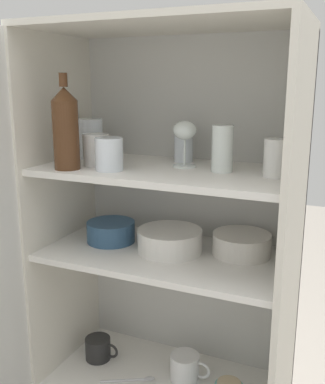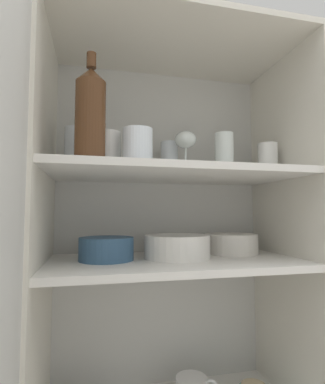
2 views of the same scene
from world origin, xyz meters
TOP-DOWN VIEW (x-y plane):
  - cupboard_back_panel at (0.00, 0.40)m, footprint 0.79×0.02m
  - cupboard_side_left at (-0.39, 0.19)m, footprint 0.02×0.43m
  - cupboard_side_right at (0.39, 0.19)m, footprint 0.02×0.43m
  - cupboard_top_panel at (0.00, 0.19)m, footprint 0.79×0.43m
  - shelf_board_lower at (0.00, 0.19)m, footprint 0.75×0.39m
  - shelf_board_middle at (0.00, 0.19)m, footprint 0.75×0.39m
  - shelf_board_upper at (0.00, 0.19)m, footprint 0.75×0.39m
  - tumbler_glass_0 at (-0.13, 0.09)m, footprint 0.08×0.08m
  - tumbler_glass_1 at (0.33, 0.20)m, footprint 0.07×0.07m
  - tumbler_glass_2 at (0.17, 0.21)m, footprint 0.06×0.06m
  - tumbler_glass_3 at (-0.30, 0.25)m, footprint 0.08×0.08m
  - tumbler_glass_4 at (0.01, 0.32)m, footprint 0.06×0.06m
  - tumbler_glass_5 at (-0.21, 0.15)m, footprint 0.08×0.08m
  - wine_glass_0 at (0.05, 0.23)m, footprint 0.07×0.07m
  - wine_bottle at (-0.26, 0.06)m, footprint 0.08×0.08m
  - plate_stack_white at (0.01, 0.21)m, footprint 0.20×0.20m
  - mixing_bowl_large at (0.23, 0.27)m, footprint 0.18×0.18m
  - serving_bowl_small at (-0.21, 0.22)m, footprint 0.16×0.16m
  - coffee_mug_primary at (-0.27, 0.21)m, footprint 0.13×0.09m
  - coffee_mug_extra_1 at (0.06, 0.23)m, footprint 0.14×0.10m
  - serving_spoon at (-0.10, 0.15)m, footprint 0.17×0.10m

SIDE VIEW (x-z plane):
  - shelf_board_lower at x=0.00m, z-range 0.32..0.34m
  - serving_spoon at x=-0.10m, z-range 0.34..0.35m
  - coffee_mug_primary at x=-0.27m, z-range 0.34..0.42m
  - coffee_mug_extra_1 at x=0.06m, z-range 0.34..0.43m
  - cupboard_back_panel at x=0.00m, z-range 0.00..1.48m
  - cupboard_side_left at x=-0.39m, z-range 0.00..1.48m
  - cupboard_side_right at x=0.39m, z-range 0.00..1.48m
  - shelf_board_middle at x=0.00m, z-range 0.79..0.81m
  - plate_stack_white at x=0.01m, z-range 0.81..0.88m
  - mixing_bowl_large at x=0.23m, z-range 0.81..0.88m
  - serving_bowl_small at x=-0.21m, z-range 0.81..0.88m
  - shelf_board_upper at x=0.00m, z-range 1.06..1.08m
  - tumbler_glass_0 at x=-0.13m, z-range 1.08..1.17m
  - tumbler_glass_5 at x=-0.21m, z-range 1.08..1.17m
  - tumbler_glass_1 at x=0.33m, z-range 1.08..1.18m
  - tumbler_glass_4 at x=0.01m, z-range 1.08..1.20m
  - tumbler_glass_3 at x=-0.30m, z-range 1.08..1.21m
  - tumbler_glass_2 at x=0.17m, z-range 1.08..1.21m
  - wine_glass_0 at x=0.05m, z-range 1.11..1.25m
  - wine_bottle at x=-0.26m, z-range 1.06..1.34m
  - cupboard_top_panel at x=0.00m, z-range 1.48..1.50m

